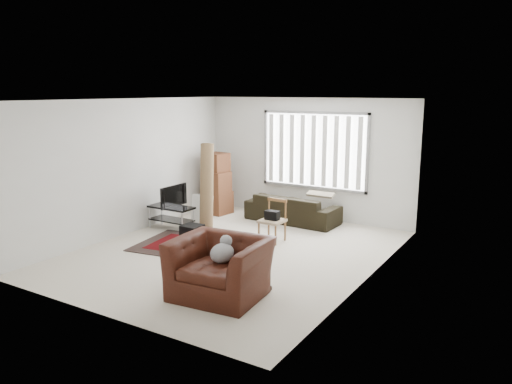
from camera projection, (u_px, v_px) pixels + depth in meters
The scene contains 11 objects.
room at pixel (249, 152), 9.02m from camera, with size 6.00×6.02×2.71m.
persian_rug at pixel (197, 246), 9.27m from camera, with size 2.42×1.80×0.02m.
tv_stand at pixel (171, 213), 10.41m from camera, with size 0.97×0.44×0.49m.
tv at pixel (171, 196), 10.34m from camera, with size 0.79×0.10×0.45m, color black.
subwoofer at pixel (192, 234), 9.41m from camera, with size 0.35×0.35×0.35m, color black.
moving_boxes at pixel (217, 186), 11.69m from camera, with size 0.64×0.60×1.43m.
white_flatpack at pixel (202, 210), 10.79m from camera, with size 0.50×0.07×0.63m, color silver.
rolled_rug at pixel (207, 188), 10.10m from camera, with size 0.27×0.27×1.81m, color brown.
sofa at pixel (293, 204), 10.96m from camera, with size 2.06×0.89×0.79m, color black.
side_chair at pixel (273, 218), 9.53m from camera, with size 0.44×0.44×0.81m.
armchair at pixel (220, 264), 6.99m from camera, with size 1.37×1.22×0.94m.
Camera 1 is at (4.82, -7.09, 2.86)m, focal length 35.00 mm.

